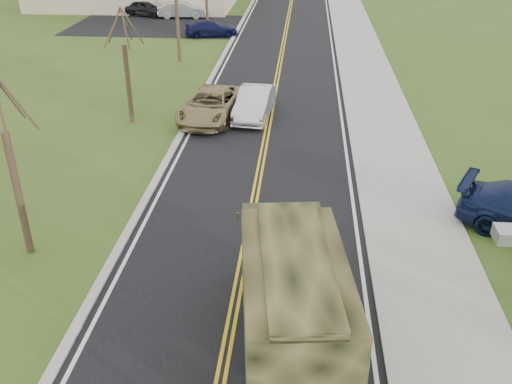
# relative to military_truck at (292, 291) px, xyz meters

# --- Properties ---
(road) EXTENTS (8.00, 120.00, 0.01)m
(road) POSITION_rel_military_truck_xyz_m (-1.63, 33.85, -1.89)
(road) COLOR black
(road) RESTS_ON ground
(curb_right) EXTENTS (0.30, 120.00, 0.12)m
(curb_right) POSITION_rel_military_truck_xyz_m (2.52, 33.85, -1.83)
(curb_right) COLOR #9E998E
(curb_right) RESTS_ON ground
(sidewalk_right) EXTENTS (3.20, 120.00, 0.10)m
(sidewalk_right) POSITION_rel_military_truck_xyz_m (4.27, 33.85, -1.84)
(sidewalk_right) COLOR #9E998E
(sidewalk_right) RESTS_ON ground
(curb_left) EXTENTS (0.30, 120.00, 0.10)m
(curb_left) POSITION_rel_military_truck_xyz_m (-5.78, 33.85, -1.84)
(curb_left) COLOR #9E998E
(curb_left) RESTS_ON ground
(bare_tree_a) EXTENTS (1.93, 2.26, 6.08)m
(bare_tree_a) POSITION_rel_military_truck_xyz_m (-8.63, 3.85, 0.73)
(bare_tree_a) COLOR #38281C
(bare_tree_a) RESTS_ON ground
(bare_tree_b) EXTENTS (1.83, 2.14, 5.73)m
(bare_tree_b) POSITION_rel_military_truck_xyz_m (-8.63, 15.85, 0.58)
(bare_tree_b) COLOR #38281C
(bare_tree_b) RESTS_ON ground
(bare_tree_c) EXTENTS (2.04, 2.39, 6.42)m
(bare_tree_c) POSITION_rel_military_truck_xyz_m (-8.63, 27.85, 0.88)
(bare_tree_c) COLOR #38281C
(bare_tree_c) RESTS_ON ground
(military_truck) EXTENTS (3.12, 6.86, 3.31)m
(military_truck) POSITION_rel_military_truck_xyz_m (0.00, 0.00, 0.00)
(military_truck) COLOR black
(military_truck) RESTS_ON ground
(suv_champagne) EXTENTS (3.23, 5.77, 1.52)m
(suv_champagne) POSITION_rel_military_truck_xyz_m (-4.63, 16.67, -1.13)
(suv_champagne) COLOR #927D52
(suv_champagne) RESTS_ON ground
(sedan_silver) EXTENTS (2.01, 4.75, 1.53)m
(sedan_silver) POSITION_rel_military_truck_xyz_m (-2.43, 17.12, -1.13)
(sedan_silver) COLOR silver
(sedan_silver) RESTS_ON ground
(lot_car_dark) EXTENTS (4.64, 3.17, 1.47)m
(lot_car_dark) POSITION_rel_military_truck_xyz_m (-15.16, 43.85, -1.16)
(lot_car_dark) COLOR black
(lot_car_dark) RESTS_ON ground
(lot_car_silver) EXTENTS (4.70, 1.95, 1.51)m
(lot_car_silver) POSITION_rel_military_truck_xyz_m (-11.52, 43.30, -1.14)
(lot_car_silver) COLOR #BABBC0
(lot_car_silver) RESTS_ON ground
(lot_car_navy) EXTENTS (4.63, 2.80, 1.25)m
(lot_car_navy) POSITION_rel_military_truck_xyz_m (-7.64, 35.85, -1.27)
(lot_car_navy) COLOR #0F1237
(lot_car_navy) RESTS_ON ground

